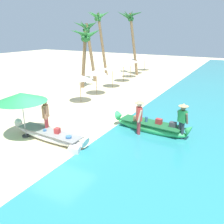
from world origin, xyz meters
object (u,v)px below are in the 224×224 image
at_px(boat_white_foreground, 49,135).
at_px(person_vendor_hatted, 139,116).
at_px(palm_tree_far_behind, 99,23).
at_px(palm_tree_tall_inland, 85,40).
at_px(person_tourist_customer, 46,116).
at_px(palm_tree_mid_cluster, 87,34).
at_px(palm_tree_leaning_seaward, 131,23).
at_px(cooler_box, 74,151).
at_px(person_vendor_assistant, 182,119).
at_px(boat_green_midground, 150,127).
at_px(patio_umbrella_large, 21,97).

relative_size(boat_white_foreground, person_vendor_hatted, 2.49).
bearing_deg(palm_tree_far_behind, palm_tree_tall_inland, -67.55).
height_order(person_vendor_hatted, palm_tree_far_behind, palm_tree_far_behind).
xyz_separation_m(boat_white_foreground, person_tourist_customer, (-0.45, 0.34, 0.74)).
height_order(palm_tree_mid_cluster, palm_tree_far_behind, palm_tree_far_behind).
height_order(palm_tree_leaning_seaward, cooler_box, palm_tree_leaning_seaward).
bearing_deg(boat_white_foreground, person_vendor_assistant, 29.06).
distance_m(person_vendor_hatted, cooler_box, 3.40).
distance_m(boat_white_foreground, boat_green_midground, 4.79).
relative_size(palm_tree_tall_inland, palm_tree_far_behind, 0.74).
bearing_deg(boat_green_midground, person_vendor_hatted, -119.06).
distance_m(person_vendor_hatted, palm_tree_tall_inland, 10.83).
height_order(palm_tree_tall_inland, palm_tree_far_behind, palm_tree_far_behind).
bearing_deg(cooler_box, palm_tree_mid_cluster, 101.05).
xyz_separation_m(boat_green_midground, person_vendor_hatted, (-0.36, -0.64, 0.71)).
xyz_separation_m(person_vendor_hatted, palm_tree_far_behind, (-10.41, 13.25, 4.47)).
xyz_separation_m(boat_green_midground, palm_tree_leaning_seaward, (-7.79, 14.20, 5.21)).
bearing_deg(cooler_box, palm_tree_tall_inland, 101.18).
relative_size(person_vendor_hatted, person_vendor_assistant, 1.00).
xyz_separation_m(patio_umbrella_large, palm_tree_tall_inland, (-3.20, 9.57, 2.10)).
relative_size(boat_white_foreground, palm_tree_leaning_seaward, 0.64).
height_order(boat_green_midground, palm_tree_far_behind, palm_tree_far_behind).
distance_m(palm_tree_tall_inland, palm_tree_far_behind, 7.02).
xyz_separation_m(person_tourist_customer, palm_tree_leaning_seaward, (-3.64, 16.91, 4.52)).
height_order(boat_white_foreground, palm_tree_far_behind, palm_tree_far_behind).
bearing_deg(patio_umbrella_large, palm_tree_tall_inland, 108.47).
bearing_deg(person_tourist_customer, palm_tree_leaning_seaward, 102.15).
height_order(person_vendor_assistant, palm_tree_far_behind, palm_tree_far_behind).
xyz_separation_m(palm_tree_tall_inland, cooler_box, (6.25, -9.82, -3.84)).
distance_m(patio_umbrella_large, palm_tree_leaning_seaward, 18.09).
bearing_deg(boat_green_midground, boat_white_foreground, -140.47).
bearing_deg(cooler_box, palm_tree_far_behind, 97.46).
xyz_separation_m(person_vendor_assistant, cooler_box, (-3.39, -3.39, -0.85)).
xyz_separation_m(boat_white_foreground, person_vendor_hatted, (3.34, 2.41, 0.77)).
xyz_separation_m(patio_umbrella_large, cooler_box, (3.06, -0.25, -1.74)).
relative_size(palm_tree_tall_inland, palm_tree_leaning_seaward, 0.73).
bearing_deg(patio_umbrella_large, boat_green_midground, 33.70).
bearing_deg(palm_tree_far_behind, boat_green_midground, -49.51).
distance_m(palm_tree_leaning_seaward, palm_tree_mid_cluster, 5.62).
bearing_deg(person_vendor_assistant, person_tourist_customer, -155.69).
bearing_deg(person_tourist_customer, patio_umbrella_large, -143.74).
bearing_deg(boat_green_midground, palm_tree_leaning_seaward, 118.75).
bearing_deg(boat_white_foreground, cooler_box, -15.60).
height_order(person_tourist_customer, palm_tree_mid_cluster, palm_tree_mid_cluster).
xyz_separation_m(palm_tree_leaning_seaward, cooler_box, (5.90, -17.75, -5.34)).
xyz_separation_m(boat_green_midground, person_vendor_assistant, (1.50, -0.16, 0.72)).
height_order(person_tourist_customer, palm_tree_tall_inland, palm_tree_tall_inland).
xyz_separation_m(patio_umbrella_large, palm_tree_far_behind, (-5.82, 15.91, 3.57)).
bearing_deg(palm_tree_leaning_seaward, person_vendor_hatted, -63.40).
distance_m(person_vendor_assistant, palm_tree_mid_cluster, 15.09).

